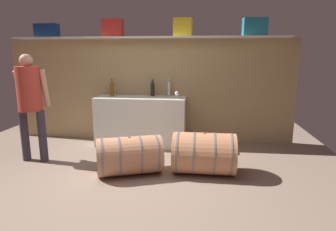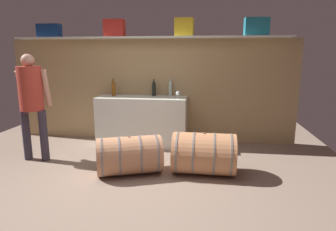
{
  "view_description": "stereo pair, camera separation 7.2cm",
  "coord_description": "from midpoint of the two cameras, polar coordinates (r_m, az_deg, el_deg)",
  "views": [
    {
      "loc": [
        1.02,
        -3.39,
        1.71
      ],
      "look_at": [
        0.55,
        0.7,
        0.83
      ],
      "focal_mm": 31.18,
      "sensor_mm": 36.0,
      "label": 1
    },
    {
      "loc": [
        1.1,
        -3.38,
        1.71
      ],
      "look_at": [
        0.55,
        0.7,
        0.83
      ],
      "focal_mm": 31.18,
      "sensor_mm": 36.0,
      "label": 2
    }
  ],
  "objects": [
    {
      "name": "toolcase_teal",
      "position": [
        5.57,
        17.29,
        16.24
      ],
      "size": [
        0.43,
        0.23,
        0.31
      ],
      "primitive_type": "cube",
      "rotation": [
        0.0,
        0.0,
        0.06
      ],
      "color": "teal",
      "rests_on": "high_shelf_board"
    },
    {
      "name": "wine_barrel_far",
      "position": [
        4.25,
        7.51,
        -7.38
      ],
      "size": [
        0.9,
        0.62,
        0.61
      ],
      "rotation": [
        0.0,
        0.0,
        -0.01
      ],
      "color": "tan",
      "rests_on": "ground"
    },
    {
      "name": "high_shelf_board",
      "position": [
        5.59,
        -3.46,
        14.96
      ],
      "size": [
        5.12,
        0.4,
        0.03
      ],
      "primitive_type": "cube",
      "color": "silver",
      "rests_on": "back_wall_panel"
    },
    {
      "name": "toolcase_yellow",
      "position": [
        5.52,
        3.58,
        16.83
      ],
      "size": [
        0.34,
        0.24,
        0.32
      ],
      "primitive_type": "cube",
      "rotation": [
        0.0,
        0.0,
        -0.06
      ],
      "color": "yellow",
      "rests_on": "high_shelf_board"
    },
    {
      "name": "back_wall_panel",
      "position": [
        5.78,
        -3.05,
        4.88
      ],
      "size": [
        5.56,
        0.1,
        1.98
      ],
      "primitive_type": "cube",
      "color": "tan",
      "rests_on": "ground"
    },
    {
      "name": "work_cabinet",
      "position": [
        5.55,
        -4.65,
        -1.04
      ],
      "size": [
        1.67,
        0.6,
        0.92
      ],
      "primitive_type": "cube",
      "color": "white",
      "rests_on": "ground"
    },
    {
      "name": "ground_plane",
      "position": [
        4.44,
        -6.97,
        -10.86
      ],
      "size": [
        6.76,
        7.69,
        0.02
      ],
      "primitive_type": "cube",
      "color": "gray"
    },
    {
      "name": "toolcase_red",
      "position": [
        5.76,
        -10.04,
        16.44
      ],
      "size": [
        0.39,
        0.29,
        0.31
      ],
      "primitive_type": "cube",
      "rotation": [
        0.0,
        0.0,
        0.07
      ],
      "color": "red",
      "rests_on": "high_shelf_board"
    },
    {
      "name": "wine_glass",
      "position": [
        5.21,
        2.34,
        4.3
      ],
      "size": [
        0.07,
        0.07,
        0.14
      ],
      "color": "white",
      "rests_on": "work_cabinet"
    },
    {
      "name": "toolcase_navy",
      "position": [
        6.27,
        -21.88,
        15.13
      ],
      "size": [
        0.44,
        0.19,
        0.25
      ],
      "primitive_type": "cube",
      "rotation": [
        0.0,
        0.0,
        -0.0
      ],
      "color": "navy",
      "rests_on": "high_shelf_board"
    },
    {
      "name": "wine_bottle_dark",
      "position": [
        5.57,
        -2.41,
        5.31
      ],
      "size": [
        0.07,
        0.07,
        0.32
      ],
      "color": "black",
      "rests_on": "work_cabinet"
    },
    {
      "name": "wine_barrel_near",
      "position": [
        4.26,
        -7.06,
        -7.72
      ],
      "size": [
        1.04,
        0.82,
        0.56
      ],
      "rotation": [
        0.0,
        0.0,
        0.34
      ],
      "color": "tan",
      "rests_on": "ground"
    },
    {
      "name": "wine_bottle_clear",
      "position": [
        5.57,
        0.82,
        5.39
      ],
      "size": [
        0.07,
        0.07,
        0.34
      ],
      "color": "#B4C7B9",
      "rests_on": "work_cabinet"
    },
    {
      "name": "wine_bottle_amber",
      "position": [
        5.63,
        -10.24,
        5.25
      ],
      "size": [
        0.07,
        0.07,
        0.33
      ],
      "color": "brown",
      "rests_on": "work_cabinet"
    },
    {
      "name": "winemaker_pouring",
      "position": [
        5.05,
        -24.76,
        3.39
      ],
      "size": [
        0.51,
        0.43,
        1.7
      ],
      "rotation": [
        0.0,
        0.0,
        -0.03
      ],
      "color": "#332D3A",
      "rests_on": "ground"
    }
  ]
}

